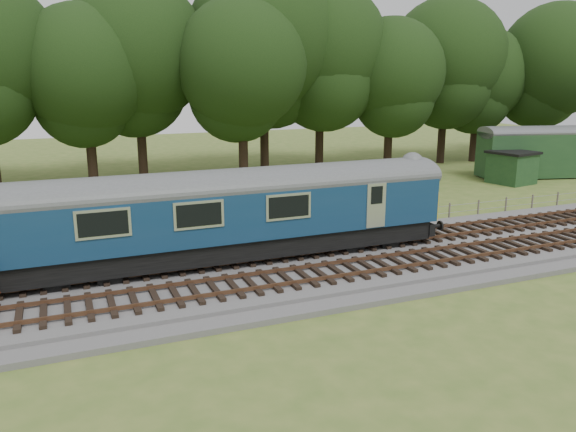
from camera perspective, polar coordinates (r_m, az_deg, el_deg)
name	(u,v)px	position (r m, az deg, el deg)	size (l,w,h in m)	color
ground	(363,262)	(24.38, 7.65, -4.67)	(120.00, 120.00, 0.00)	#496625
ballast	(363,258)	(24.32, 7.66, -4.28)	(70.00, 7.00, 0.35)	#4C4C4F
track_north	(348,244)	(25.41, 6.11, -2.87)	(67.20, 2.40, 0.21)	black
track_south	(383,264)	(22.95, 9.68, -4.84)	(67.20, 2.40, 0.21)	black
fence	(318,236)	(28.18, 3.09, -2.01)	(64.00, 0.12, 1.00)	#6B6054
tree_line	(222,179)	(44.22, -6.70, 3.76)	(70.00, 8.00, 18.00)	black
dmu_railcar	(235,207)	(22.87, -5.45, 0.94)	(18.05, 2.86, 3.88)	black
parked_coach	(575,149)	(50.35, 27.16, 6.12)	(15.69, 6.44, 3.96)	#1B3C1E
shed	(512,167)	(45.16, 21.79, 4.64)	(3.45, 3.45, 2.41)	#1B3C1E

